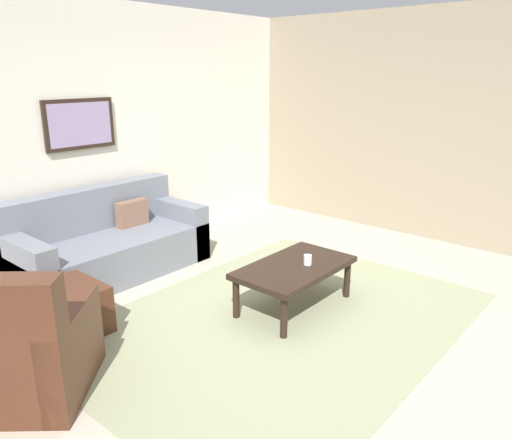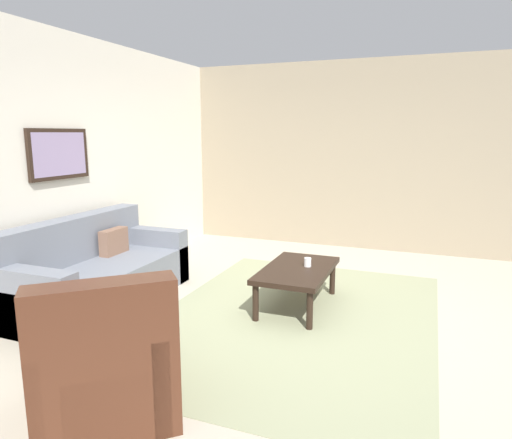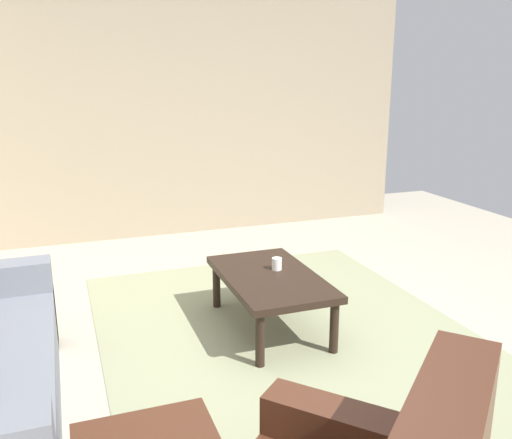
# 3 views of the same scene
# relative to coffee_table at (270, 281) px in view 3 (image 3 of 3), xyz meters

# --- Properties ---
(ground_plane) EXTENTS (8.00, 8.00, 0.00)m
(ground_plane) POSITION_rel_coffee_table_xyz_m (-0.28, -0.07, -0.36)
(ground_plane) COLOR #B2A893
(stone_feature_panel) EXTENTS (0.12, 5.20, 2.80)m
(stone_feature_panel) POSITION_rel_coffee_table_xyz_m (2.72, -0.07, 1.04)
(stone_feature_panel) COLOR gray
(stone_feature_panel) RESTS_ON ground_plane
(area_rug) EXTENTS (3.49, 2.54, 0.01)m
(area_rug) POSITION_rel_coffee_table_xyz_m (-0.28, -0.07, -0.35)
(area_rug) COLOR gray
(area_rug) RESTS_ON ground_plane
(coffee_table) EXTENTS (1.10, 0.64, 0.41)m
(coffee_table) POSITION_rel_coffee_table_xyz_m (0.00, 0.00, 0.00)
(coffee_table) COLOR black
(coffee_table) RESTS_ON ground_plane
(cup) EXTENTS (0.07, 0.07, 0.09)m
(cup) POSITION_rel_coffee_table_xyz_m (0.08, -0.08, 0.10)
(cup) COLOR white
(cup) RESTS_ON coffee_table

